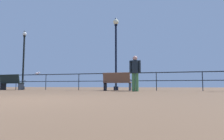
% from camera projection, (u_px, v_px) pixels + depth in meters
% --- Properties ---
extents(ground_plane, '(60.00, 60.00, 0.00)m').
position_uv_depth(ground_plane, '(7.00, 101.00, 3.34)').
color(ground_plane, brown).
extents(pier_railing, '(18.36, 0.05, 1.00)m').
position_uv_depth(pier_railing, '(115.00, 77.00, 10.84)').
color(pier_railing, '#1F262D').
rests_on(pier_railing, ground_plane).
extents(bench_far_left, '(1.53, 0.72, 0.97)m').
position_uv_depth(bench_far_left, '(11.00, 82.00, 11.92)').
color(bench_far_left, black).
rests_on(bench_far_left, ground_plane).
extents(bench_near_left, '(1.47, 0.72, 0.96)m').
position_uv_depth(bench_near_left, '(117.00, 81.00, 10.08)').
color(bench_near_left, brown).
rests_on(bench_near_left, ground_plane).
extents(lamppost_left, '(0.28, 0.28, 4.12)m').
position_uv_depth(lamppost_left, '(24.00, 59.00, 13.05)').
color(lamppost_left, black).
rests_on(lamppost_left, ground_plane).
extents(lamppost_center, '(0.34, 0.34, 4.40)m').
position_uv_depth(lamppost_center, '(116.00, 48.00, 11.33)').
color(lamppost_center, black).
rests_on(lamppost_center, ground_plane).
extents(person_by_bench, '(0.54, 0.32, 1.67)m').
position_uv_depth(person_by_bench, '(135.00, 71.00, 8.87)').
color(person_by_bench, '#417742').
rests_on(person_by_bench, ground_plane).
extents(seagull_on_rail, '(0.35, 0.23, 0.17)m').
position_uv_depth(seagull_on_rail, '(37.00, 73.00, 12.27)').
color(seagull_on_rail, white).
rests_on(seagull_on_rail, pier_railing).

